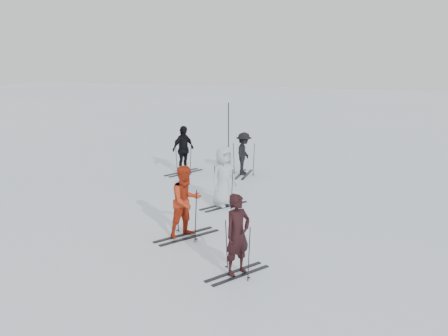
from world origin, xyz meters
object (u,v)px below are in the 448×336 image
skier_red (186,202)px  skier_uphill_left (183,150)px  skier_grey (224,178)px  piste_marker (228,125)px  skier_uphill_far (244,154)px  skier_near_dark (238,236)px

skier_red → skier_uphill_left: (-3.30, 6.35, 0.01)m
skier_grey → piste_marker: bearing=47.3°
skier_uphill_far → skier_uphill_left: bearing=97.3°
skier_near_dark → skier_uphill_far: 9.07m
skier_grey → skier_uphill_far: (-0.86, 4.14, -0.08)m
skier_grey → piste_marker: piste_marker is taller
skier_uphill_left → skier_uphill_far: size_ratio=1.13×
skier_grey → piste_marker: (-3.69, 9.61, 0.23)m
skier_near_dark → skier_uphill_left: bearing=61.6°
skier_near_dark → piste_marker: (-5.82, 14.03, 0.27)m
skier_red → piste_marker: piste_marker is taller
piste_marker → skier_grey: bearing=-69.0°
skier_red → skier_uphill_left: 7.15m
skier_grey → skier_uphill_left: skier_uphill_left is taller
skier_uphill_far → piste_marker: piste_marker is taller
skier_uphill_left → skier_red: bearing=-133.1°
skier_red → skier_grey: 2.82m
skier_uphill_far → piste_marker: size_ratio=0.72×
skier_uphill_left → piste_marker: size_ratio=0.82×
skier_near_dark → skier_uphill_far: skier_near_dark is taller
skier_uphill_far → piste_marker: bearing=19.8°
skier_grey → skier_uphill_far: skier_grey is taller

